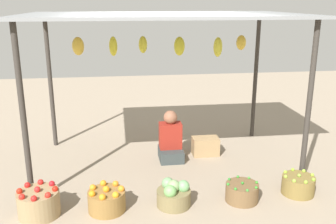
{
  "coord_description": "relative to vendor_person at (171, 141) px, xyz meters",
  "views": [
    {
      "loc": [
        -0.65,
        -5.32,
        2.39
      ],
      "look_at": [
        0.0,
        -0.51,
        0.95
      ],
      "focal_mm": 40.43,
      "sensor_mm": 36.0,
      "label": 1
    }
  ],
  "objects": [
    {
      "name": "basket_cabbages",
      "position": [
        -0.16,
        -1.4,
        -0.16
      ],
      "size": [
        0.41,
        0.41,
        0.34
      ],
      "color": "olive",
      "rests_on": "ground"
    },
    {
      "name": "basket_limes",
      "position": [
        1.46,
        -1.32,
        -0.18
      ],
      "size": [
        0.41,
        0.41,
        0.28
      ],
      "color": "olive",
      "rests_on": "ground"
    },
    {
      "name": "market_stall_structure",
      "position": [
        -0.13,
        -0.1,
        1.75
      ],
      "size": [
        3.8,
        2.23,
        2.21
      ],
      "color": "#38332D",
      "rests_on": "ground"
    },
    {
      "name": "basket_green_chilies",
      "position": [
        0.69,
        -1.4,
        -0.19
      ],
      "size": [
        0.41,
        0.41,
        0.26
      ],
      "color": "brown",
      "rests_on": "ground"
    },
    {
      "name": "vendor_person",
      "position": [
        0.0,
        0.0,
        0.0
      ],
      "size": [
        0.36,
        0.44,
        0.78
      ],
      "color": "#353D3D",
      "rests_on": "ground"
    },
    {
      "name": "basket_oranges",
      "position": [
        -0.96,
        -1.4,
        -0.17
      ],
      "size": [
        0.44,
        0.44,
        0.31
      ],
      "color": "olive",
      "rests_on": "ground"
    },
    {
      "name": "wooden_crate_near_vendor",
      "position": [
        0.58,
        0.09,
        -0.15
      ],
      "size": [
        0.41,
        0.25,
        0.29
      ],
      "primitive_type": "cube",
      "color": "#A38257",
      "rests_on": "ground"
    },
    {
      "name": "ground_plane",
      "position": [
        -0.12,
        -0.11,
        -0.3
      ],
      "size": [
        14.0,
        14.0,
        0.0
      ],
      "primitive_type": "plane",
      "color": "gray"
    },
    {
      "name": "basket_red_tomatoes",
      "position": [
        -1.73,
        -1.4,
        -0.14
      ],
      "size": [
        0.48,
        0.48,
        0.36
      ],
      "color": "#977E57",
      "rests_on": "ground"
    }
  ]
}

